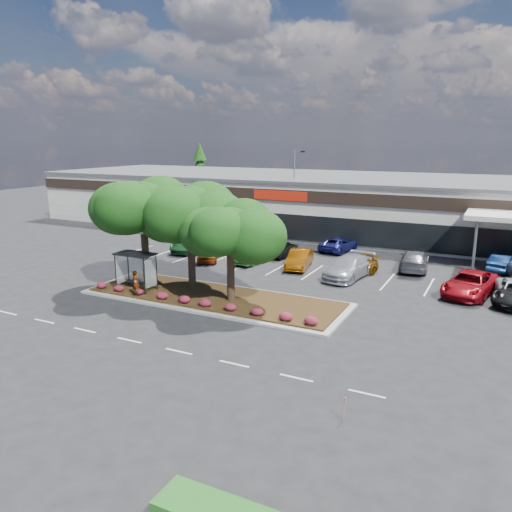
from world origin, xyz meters
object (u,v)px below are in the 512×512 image
at_px(light_pole, 295,198).
at_px(car_1, 209,252).
at_px(car_0, 192,243).
at_px(survey_stake, 345,406).

relative_size(light_pole, car_1, 2.23).
relative_size(light_pole, car_0, 1.59).
relative_size(light_pole, survey_stake, 9.27).
height_order(car_0, car_1, car_0).
xyz_separation_m(survey_stake, car_1, (-18.26, 19.71, 0.06)).
bearing_deg(car_0, car_1, -47.67).
bearing_deg(survey_stake, light_pole, 115.17).
xyz_separation_m(light_pole, car_1, (-2.06, -14.75, -3.42)).
relative_size(car_0, car_1, 1.40).
height_order(light_pole, survey_stake, light_pole).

